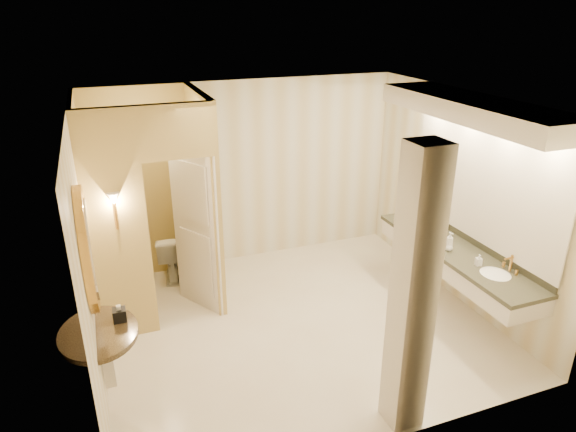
% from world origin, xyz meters
% --- Properties ---
extents(floor, '(4.50, 4.50, 0.00)m').
position_xyz_m(floor, '(0.00, 0.00, 0.00)').
color(floor, white).
rests_on(floor, ground).
extents(ceiling, '(4.50, 4.50, 0.00)m').
position_xyz_m(ceiling, '(0.00, 0.00, 2.70)').
color(ceiling, white).
rests_on(ceiling, wall_back).
extents(wall_back, '(4.50, 0.02, 2.70)m').
position_xyz_m(wall_back, '(0.00, 2.00, 1.35)').
color(wall_back, beige).
rests_on(wall_back, floor).
extents(wall_front, '(4.50, 0.02, 2.70)m').
position_xyz_m(wall_front, '(0.00, -2.00, 1.35)').
color(wall_front, beige).
rests_on(wall_front, floor).
extents(wall_left, '(0.02, 4.00, 2.70)m').
position_xyz_m(wall_left, '(-2.25, 0.00, 1.35)').
color(wall_left, beige).
rests_on(wall_left, floor).
extents(wall_right, '(0.02, 4.00, 2.70)m').
position_xyz_m(wall_right, '(2.25, 0.00, 1.35)').
color(wall_right, beige).
rests_on(wall_right, floor).
extents(toilet_closet, '(1.50, 1.55, 2.70)m').
position_xyz_m(toilet_closet, '(-1.13, 0.97, 1.39)').
color(toilet_closet, '#D1C26D').
rests_on(toilet_closet, floor).
extents(wall_sconce, '(0.14, 0.14, 0.42)m').
position_xyz_m(wall_sconce, '(-1.93, 0.43, 1.73)').
color(wall_sconce, '#BD873C').
rests_on(wall_sconce, toilet_closet).
extents(vanity, '(0.75, 2.71, 2.09)m').
position_xyz_m(vanity, '(1.98, -0.40, 1.63)').
color(vanity, beige).
rests_on(vanity, floor).
extents(console_shelf, '(0.89, 0.89, 1.89)m').
position_xyz_m(console_shelf, '(-2.21, -0.66, 1.34)').
color(console_shelf, black).
rests_on(console_shelf, floor).
extents(pillar, '(0.31, 0.31, 2.70)m').
position_xyz_m(pillar, '(0.35, -1.80, 1.35)').
color(pillar, beige).
rests_on(pillar, floor).
extents(tissue_box, '(0.13, 0.13, 0.12)m').
position_xyz_m(tissue_box, '(-2.03, -0.55, 0.94)').
color(tissue_box, black).
rests_on(tissue_box, console_shelf).
extents(toilet, '(0.49, 0.73, 0.69)m').
position_xyz_m(toilet, '(-1.23, 1.72, 0.35)').
color(toilet, white).
rests_on(toilet, floor).
extents(soap_bottle_a, '(0.07, 0.07, 0.14)m').
position_xyz_m(soap_bottle_a, '(1.90, -0.85, 0.94)').
color(soap_bottle_a, beige).
rests_on(soap_bottle_a, vanity).
extents(soap_bottle_b, '(0.11, 0.11, 0.11)m').
position_xyz_m(soap_bottle_b, '(1.82, -0.41, 0.93)').
color(soap_bottle_b, silver).
rests_on(soap_bottle_b, vanity).
extents(soap_bottle_c, '(0.10, 0.10, 0.23)m').
position_xyz_m(soap_bottle_c, '(1.84, -0.39, 0.99)').
color(soap_bottle_c, '#C6B28C').
rests_on(soap_bottle_c, vanity).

